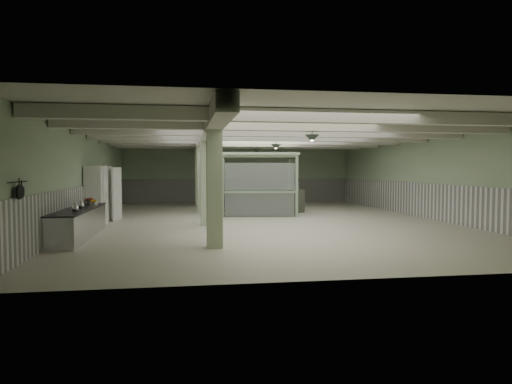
{
  "coord_description": "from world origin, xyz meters",
  "views": [
    {
      "loc": [
        -3.28,
        -18.33,
        2.15
      ],
      "look_at": [
        -0.77,
        -2.21,
        1.3
      ],
      "focal_mm": 32.0,
      "sensor_mm": 36.0,
      "label": 1
    }
  ],
  "objects": [
    {
      "name": "column_d",
      "position": [
        -2.5,
        8.0,
        1.8
      ],
      "size": [
        0.42,
        0.42,
        3.6
      ],
      "primitive_type": "cube",
      "color": "#B7C9A2",
      "rests_on": "floor"
    },
    {
      "name": "column_a",
      "position": [
        -2.5,
        -6.0,
        1.8
      ],
      "size": [
        0.42,
        0.42,
        3.6
      ],
      "primitive_type": "cube",
      "color": "#B7C9A2",
      "rests_on": "floor"
    },
    {
      "name": "ceiling",
      "position": [
        0.0,
        0.0,
        3.6
      ],
      "size": [
        14.0,
        20.0,
        0.02
      ],
      "primitive_type": "cube",
      "color": "beige",
      "rests_on": "wall_back"
    },
    {
      "name": "pitcher_far",
      "position": [
        -6.36,
        -4.84,
        1.05
      ],
      "size": [
        0.27,
        0.29,
        0.29
      ],
      "primitive_type": null,
      "rotation": [
        0.0,
        0.0,
        -0.38
      ],
      "color": "silver",
      "rests_on": "prep_counter"
    },
    {
      "name": "pendant_back",
      "position": [
        0.5,
        5.5,
        3.05
      ],
      "size": [
        0.44,
        0.44,
        0.22
      ],
      "primitive_type": "cone",
      "rotation": [
        3.14,
        0.0,
        0.0
      ],
      "color": "#2B3A2D",
      "rests_on": "ceiling"
    },
    {
      "name": "pitcher_near",
      "position": [
        -6.44,
        -3.73,
        1.04
      ],
      "size": [
        0.24,
        0.26,
        0.27
      ],
      "primitive_type": null,
      "rotation": [
        0.0,
        0.0,
        0.3
      ],
      "color": "silver",
      "rests_on": "prep_counter"
    },
    {
      "name": "beam_a",
      "position": [
        0.0,
        -7.5,
        3.42
      ],
      "size": [
        13.9,
        0.35,
        0.32
      ],
      "primitive_type": "cube",
      "color": "beige",
      "rests_on": "ceiling"
    },
    {
      "name": "beam_c",
      "position": [
        0.0,
        -2.5,
        3.42
      ],
      "size": [
        13.9,
        0.35,
        0.32
      ],
      "primitive_type": "cube",
      "color": "beige",
      "rests_on": "ceiling"
    },
    {
      "name": "floor",
      "position": [
        0.0,
        0.0,
        0.0
      ],
      "size": [
        20.0,
        20.0,
        0.0
      ],
      "primitive_type": "plane",
      "color": "beige",
      "rests_on": "ground"
    },
    {
      "name": "guard_booth",
      "position": [
        0.12,
        2.86,
        1.9
      ],
      "size": [
        3.84,
        3.35,
        2.86
      ],
      "rotation": [
        0.0,
        0.0,
        -0.11
      ],
      "color": "#91AE8B",
      "rests_on": "floor"
    },
    {
      "name": "wall_back",
      "position": [
        0.0,
        10.0,
        1.8
      ],
      "size": [
        14.0,
        0.02,
        3.6
      ],
      "primitive_type": "cube",
      "color": "#9BB18E",
      "rests_on": "floor"
    },
    {
      "name": "skillet_near",
      "position": [
        -6.88,
        -7.66,
        1.63
      ],
      "size": [
        0.04,
        0.33,
        0.33
      ],
      "primitive_type": "cylinder",
      "rotation": [
        0.0,
        1.57,
        0.0
      ],
      "color": "black",
      "rests_on": "hook_rail"
    },
    {
      "name": "beam_d",
      "position": [
        0.0,
        0.0,
        3.42
      ],
      "size": [
        13.9,
        0.35,
        0.32
      ],
      "primitive_type": "cube",
      "color": "beige",
      "rests_on": "ceiling"
    },
    {
      "name": "pendant_front",
      "position": [
        0.5,
        -5.0,
        3.05
      ],
      "size": [
        0.44,
        0.44,
        0.22
      ],
      "primitive_type": "cone",
      "rotation": [
        3.14,
        0.0,
        0.0
      ],
      "color": "#2B3A2D",
      "rests_on": "ceiling"
    },
    {
      "name": "beam_e",
      "position": [
        0.0,
        2.5,
        3.42
      ],
      "size": [
        13.9,
        0.35,
        0.32
      ],
      "primitive_type": "cube",
      "color": "beige",
      "rests_on": "ceiling"
    },
    {
      "name": "wall_right",
      "position": [
        7.0,
        0.0,
        1.8
      ],
      "size": [
        0.02,
        20.0,
        3.6
      ],
      "primitive_type": "cube",
      "color": "#9BB18E",
      "rests_on": "floor"
    },
    {
      "name": "pendant_mid",
      "position": [
        0.5,
        0.5,
        3.05
      ],
      "size": [
        0.44,
        0.44,
        0.22
      ],
      "primitive_type": "cone",
      "rotation": [
        3.14,
        0.0,
        0.0
      ],
      "color": "#2B3A2D",
      "rests_on": "ceiling"
    },
    {
      "name": "beam_g",
      "position": [
        0.0,
        7.5,
        3.42
      ],
      "size": [
        13.9,
        0.35,
        0.32
      ],
      "primitive_type": "cube",
      "color": "beige",
      "rests_on": "ceiling"
    },
    {
      "name": "hook_rail",
      "position": [
        -6.93,
        -7.6,
        1.85
      ],
      "size": [
        0.02,
        1.2,
        0.02
      ],
      "primitive_type": "cylinder",
      "rotation": [
        1.57,
        0.0,
        0.0
      ],
      "color": "black",
      "rests_on": "wall_left"
    },
    {
      "name": "beam_f",
      "position": [
        0.0,
        5.0,
        3.42
      ],
      "size": [
        13.9,
        0.35,
        0.32
      ],
      "primitive_type": "cube",
      "color": "beige",
      "rests_on": "ceiling"
    },
    {
      "name": "wall_left",
      "position": [
        -7.0,
        0.0,
        1.8
      ],
      "size": [
        0.02,
        20.0,
        3.6
      ],
      "primitive_type": "cube",
      "color": "#9BB18E",
      "rests_on": "floor"
    },
    {
      "name": "beam_b",
      "position": [
        0.0,
        -5.0,
        3.42
      ],
      "size": [
        13.9,
        0.35,
        0.32
      ],
      "primitive_type": "cube",
      "color": "beige",
      "rests_on": "ceiling"
    },
    {
      "name": "orange_bowl",
      "position": [
        -6.36,
        -2.19,
        0.95
      ],
      "size": [
        0.36,
        0.36,
        0.1
      ],
      "primitive_type": "cylinder",
      "rotation": [
        0.0,
        0.0,
        -0.35
      ],
      "color": "#B2B2B7",
      "rests_on": "prep_counter"
    },
    {
      "name": "veg_colander",
      "position": [
        -6.55,
        -1.96,
        1.01
      ],
      "size": [
        0.56,
        0.56,
        0.21
      ],
      "primitive_type": null,
      "rotation": [
        0.0,
        0.0,
        -0.21
      ],
      "color": "#434348",
      "rests_on": "prep_counter"
    },
    {
      "name": "prep_counter",
      "position": [
        -6.54,
        -3.63,
        0.46
      ],
      "size": [
        0.83,
        4.76,
        0.91
      ],
      "color": "silver",
      "rests_on": "floor"
    },
    {
      "name": "wall_front",
      "position": [
        0.0,
        -10.0,
        1.8
      ],
      "size": [
        14.0,
        0.02,
        3.6
      ],
      "primitive_type": "cube",
      "color": "#9BB18E",
      "rests_on": "floor"
    },
    {
      "name": "wainscot_back",
      "position": [
        0.0,
        9.97,
        0.75
      ],
      "size": [
        13.9,
        0.05,
        1.5
      ],
      "primitive_type": "cube",
      "color": "white",
      "rests_on": "floor"
    },
    {
      "name": "skillet_far",
      "position": [
        -6.88,
        -7.52,
        1.63
      ],
      "size": [
        0.04,
        0.27,
        0.27
      ],
      "primitive_type": "cylinder",
      "rotation": [
        0.0,
        1.57,
        0.0
      ],
      "color": "black",
      "rests_on": "hook_rail"
    },
    {
      "name": "girder",
      "position": [
        -2.5,
        0.0,
        3.38
      ],
      "size": [
        0.45,
        19.9,
        0.4
      ],
      "primitive_type": "cube",
      "color": "beige",
      "rests_on": "ceiling"
    },
    {
      "name": "walkin_cooler",
      "position": [
        -6.62,
        0.34,
        1.14
      ],
      "size": [
        0.9,
        2.49,
        2.28
      ],
      "color": "white",
      "rests_on": "floor"
    },
    {
      "name": "column_c",
      "position": [
        -2.5,
        4.0,
        1.8
      ],
      "size": [
        0.42,
        0.42,
        3.6
      ],
      "primitive_type": "cube",
      "color": "#B7C9A2",
      "rests_on": "floor"
    },
    {
      "name": "wainscot_left",
      "position": [
        -6.97,
        0.0,
        0.75
      ],
      "size": [
        0.05,
        19.9,
        1.5
      ],
      "primitive_type": "cube",
      "color": "white",
      "rests_on": "floor"
    },
    {
      "name": "filing_cabinet",
      "position": [
        2.2,
        3.26,
        0.55
      ],
      "size": [
        0.49,
        0.59,
        1.11
      ],
      "primitive_type": "cube",
      "rotation": [
        0.0,
        0.0,
        0.29
      ],
      "color": "#525547",
      "rests_on": "floor"
    },
    {
      "name": "column_b",
      "position": [
        -2.5,
        -1.0,
        1.8
      ],
      "size": [
        0.42,
        0.42,
        3.6
      ],
      "primitive_type": "cube",
      "color": "#B7C9A2",
      "rests_on": "floor"
    },
    {
      "name": "wainscot_right",
      "position": [
        6.97,
        0.0,
        0.75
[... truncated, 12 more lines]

